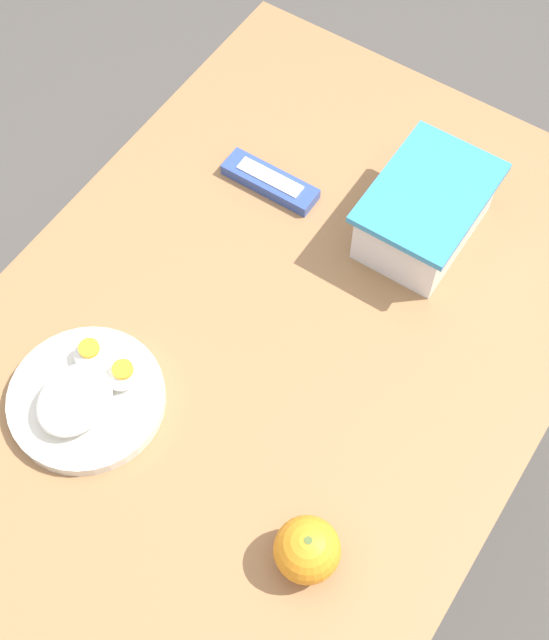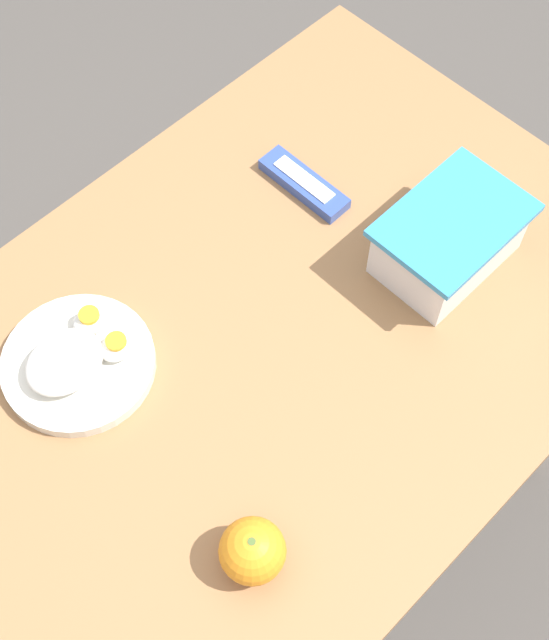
# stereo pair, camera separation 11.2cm
# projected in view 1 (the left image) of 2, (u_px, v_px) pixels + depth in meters

# --- Properties ---
(ground_plane) EXTENTS (10.00, 10.00, 0.00)m
(ground_plane) POSITION_uv_depth(u_px,v_px,m) (253.00, 537.00, 1.76)
(ground_plane) COLOR #4C4742
(table) EXTENTS (1.16, 0.71, 0.73)m
(table) POSITION_uv_depth(u_px,v_px,m) (243.00, 409.00, 1.22)
(table) COLOR #996B42
(table) RESTS_ON ground_plane
(food_container) EXTENTS (0.19, 0.14, 0.09)m
(food_container) POSITION_uv_depth(u_px,v_px,m) (425.00, 215.00, 1.19)
(food_container) COLOR white
(food_container) RESTS_ON table
(orange_fruit) EXTENTS (0.08, 0.08, 0.08)m
(orange_fruit) POSITION_uv_depth(u_px,v_px,m) (307.00, 550.00, 0.97)
(orange_fruit) COLOR orange
(orange_fruit) RESTS_ON table
(rice_plate) EXTENTS (0.19, 0.19, 0.05)m
(rice_plate) POSITION_uv_depth(u_px,v_px,m) (85.00, 396.00, 1.09)
(rice_plate) COLOR silver
(rice_plate) RESTS_ON table
(candy_bar) EXTENTS (0.04, 0.14, 0.02)m
(candy_bar) POSITION_uv_depth(u_px,v_px,m) (270.00, 182.00, 1.26)
(candy_bar) COLOR #334C9E
(candy_bar) RESTS_ON table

